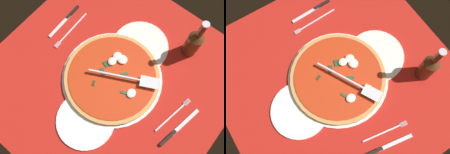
% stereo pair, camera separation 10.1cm
% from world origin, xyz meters
% --- Properties ---
extents(ground_plane, '(0.95, 0.95, 0.01)m').
position_xyz_m(ground_plane, '(0.00, 0.00, -0.00)').
color(ground_plane, '#B51E16').
extents(checker_pattern, '(0.95, 0.95, 0.00)m').
position_xyz_m(checker_pattern, '(0.00, -0.00, 0.00)').
color(checker_pattern, silver).
rests_on(checker_pattern, ground_plane).
extents(pizza_pan, '(0.42, 0.42, 0.01)m').
position_xyz_m(pizza_pan, '(-0.00, -0.01, 0.01)').
color(pizza_pan, silver).
rests_on(pizza_pan, ground_plane).
extents(dinner_plate_left, '(0.23, 0.23, 0.01)m').
position_xyz_m(dinner_plate_left, '(-0.20, -0.04, 0.01)').
color(dinner_plate_left, white).
rests_on(dinner_plate_left, ground_plane).
extents(dinner_plate_right, '(0.24, 0.24, 0.01)m').
position_xyz_m(dinner_plate_right, '(0.19, -0.01, 0.01)').
color(dinner_plate_right, white).
rests_on(dinner_plate_right, ground_plane).
extents(pizza, '(0.39, 0.39, 0.03)m').
position_xyz_m(pizza, '(0.00, -0.01, 0.02)').
color(pizza, '#CF9049').
rests_on(pizza, pizza_pan).
extents(pizza_server, '(0.16, 0.27, 0.01)m').
position_xyz_m(pizza_server, '(0.03, -0.06, 0.04)').
color(pizza_server, silver).
rests_on(pizza_server, pizza).
extents(place_setting_near, '(0.23, 0.15, 0.01)m').
position_xyz_m(place_setting_near, '(0.01, -0.31, 0.00)').
color(place_setting_near, white).
rests_on(place_setting_near, ground_plane).
extents(place_setting_far, '(0.22, 0.13, 0.01)m').
position_xyz_m(place_setting_far, '(0.07, 0.30, 0.00)').
color(place_setting_far, white).
rests_on(place_setting_far, ground_plane).
extents(beer_bottle, '(0.06, 0.06, 0.22)m').
position_xyz_m(beer_bottle, '(0.31, -0.18, 0.08)').
color(beer_bottle, '#542F17').
rests_on(beer_bottle, ground_plane).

